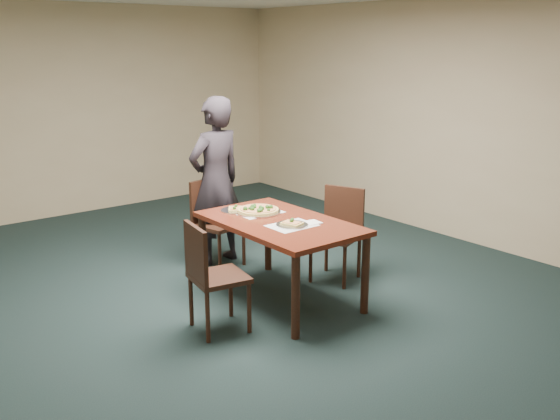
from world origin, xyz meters
TOP-DOWN VIEW (x-y plane):
  - ground at (0.00, 0.00)m, footprint 8.00×8.00m
  - room_shell at (0.00, 0.00)m, footprint 8.00×8.00m
  - dining_table at (0.18, -0.12)m, footprint 0.90×1.50m
  - chair_far at (0.22, 1.06)m, footprint 0.50×0.50m
  - chair_left at (-0.67, -0.28)m, footprint 0.48×0.48m
  - chair_right at (0.98, -0.04)m, footprint 0.55×0.55m
  - diner at (0.29, 1.11)m, footprint 0.68×0.49m
  - placemat_main at (0.19, 0.24)m, footprint 0.42×0.32m
  - placemat_near at (0.16, -0.30)m, footprint 0.40×0.30m
  - pizza_pan at (0.19, 0.23)m, footprint 0.42×0.42m
  - slice_plate_near at (0.17, -0.30)m, footprint 0.28×0.28m
  - slice_plate_far at (0.06, 0.41)m, footprint 0.28×0.28m
  - napkin at (0.36, -0.34)m, footprint 0.15×0.15m

SIDE VIEW (x-z plane):
  - ground at x=0.00m, z-range 0.00..0.00m
  - chair_far at x=0.22m, z-range 0.06..0.97m
  - chair_left at x=-0.67m, z-range 0.06..0.97m
  - chair_right at x=0.98m, z-range 0.06..0.97m
  - dining_table at x=0.18m, z-range 0.28..1.03m
  - placemat_main at x=0.19m, z-range 0.75..0.75m
  - placemat_near at x=0.16m, z-range 0.75..0.75m
  - napkin at x=0.36m, z-range 0.75..0.76m
  - slice_plate_far at x=0.06m, z-range 0.73..0.79m
  - slice_plate_near at x=0.17m, z-range 0.73..0.79m
  - pizza_pan at x=0.19m, z-range 0.74..0.81m
  - diner at x=0.29m, z-range 0.00..1.77m
  - room_shell at x=0.00m, z-range -2.26..5.74m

